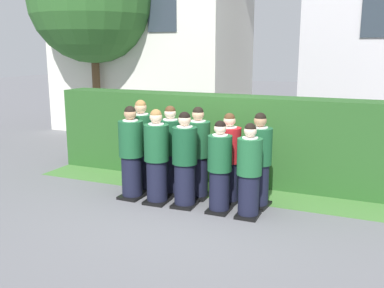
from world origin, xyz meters
name	(u,v)px	position (x,y,z in m)	size (l,w,h in m)	color
ground_plane	(186,206)	(0.00, 0.00, 0.00)	(60.00, 60.00, 0.00)	slate
student_front_row_0	(131,155)	(-1.10, 0.05, 0.80)	(0.44, 0.49, 1.68)	black
student_front_row_1	(157,159)	(-0.55, -0.01, 0.79)	(0.43, 0.49, 1.66)	black
student_front_row_2	(185,162)	(-0.03, 0.02, 0.78)	(0.43, 0.49, 1.64)	black
student_front_row_3	(220,169)	(0.60, 0.00, 0.73)	(0.40, 0.44, 1.54)	black
student_front_row_4	(249,173)	(1.11, -0.03, 0.73)	(0.40, 0.44, 1.54)	black
student_rear_row_0	(142,148)	(-1.15, 0.52, 0.83)	(0.45, 0.54, 1.74)	black
student_rear_row_1	(171,152)	(-0.55, 0.55, 0.79)	(0.43, 0.50, 1.65)	black
student_rear_row_2	(198,155)	(0.00, 0.53, 0.79)	(0.43, 0.53, 1.67)	black
student_in_red_blazer	(229,161)	(0.60, 0.49, 0.76)	(0.41, 0.52, 1.59)	black
student_rear_row_4	(259,163)	(1.13, 0.50, 0.78)	(0.42, 0.50, 1.63)	black
hedge	(221,138)	(0.00, 1.80, 0.87)	(7.33, 0.70, 1.75)	#285623
school_building_annex	(153,10)	(-4.22, 6.88, 3.93)	(6.20, 4.12, 7.69)	silver
lawn_strip	(207,189)	(0.00, 1.00, 0.00)	(7.33, 0.90, 0.01)	#477A38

